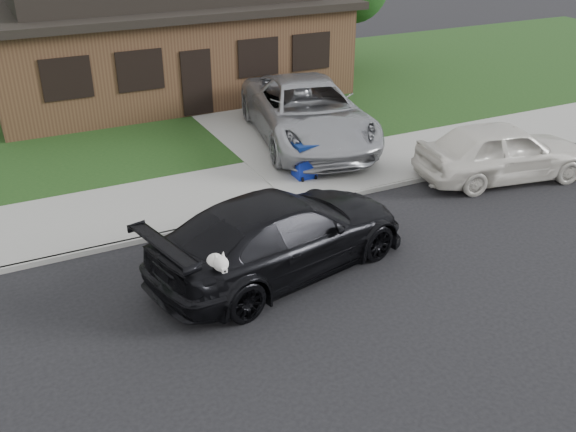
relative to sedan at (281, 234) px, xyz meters
name	(u,v)px	position (x,y,z in m)	size (l,w,h in m)	color
ground	(190,333)	(-2.31, -1.17, -0.80)	(120.00, 120.00, 0.00)	black
sidewalk	(121,213)	(-2.31, 3.83, -0.74)	(60.00, 3.00, 0.12)	gray
curb	(137,241)	(-2.31, 2.33, -0.74)	(60.00, 0.12, 0.12)	gray
lawn	(65,117)	(-2.31, 11.83, -0.73)	(60.00, 13.00, 0.13)	#193814
driveway	(266,117)	(3.69, 8.83, -0.73)	(4.50, 13.00, 0.14)	gray
sedan	(281,234)	(0.00, 0.00, 0.00)	(5.87, 3.45, 1.60)	black
minivan	(308,112)	(3.76, 6.01, 0.23)	(2.95, 6.39, 1.78)	#A6A8AD
white_compact	(503,151)	(7.14, 1.58, -0.03)	(1.82, 4.52, 1.54)	white
recycling_bin	(304,160)	(2.44, 3.67, -0.21)	(0.59, 0.62, 0.94)	#0E229C
house	(159,33)	(1.69, 13.82, 1.33)	(12.60, 8.60, 4.65)	#422B1C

